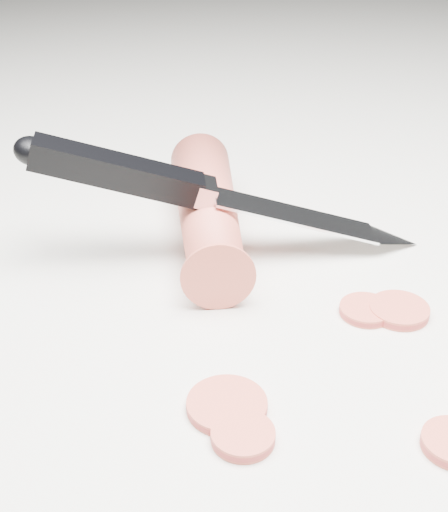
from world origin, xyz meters
TOP-DOWN VIEW (x-y plane):
  - ground at (0.00, 0.00)m, footprint 2.40×2.40m
  - carrot at (0.01, 0.11)m, footprint 0.12×0.17m
  - carrot_slice_0 at (-0.08, -0.06)m, footprint 0.03×0.03m
  - carrot_slice_2 at (0.04, -0.02)m, footprint 0.03×0.03m
  - carrot_slice_5 at (-0.07, -0.04)m, footprint 0.04×0.04m
  - carrot_slice_8 at (0.06, -0.03)m, footprint 0.04×0.04m
  - kitchen_knife at (0.01, 0.09)m, footprint 0.25×0.15m

SIDE VIEW (x-z plane):
  - ground at x=0.00m, z-range 0.00..0.00m
  - carrot_slice_2 at x=0.04m, z-range 0.00..0.01m
  - carrot_slice_5 at x=-0.07m, z-range 0.00..0.01m
  - carrot_slice_8 at x=0.06m, z-range 0.00..0.01m
  - carrot_slice_0 at x=-0.08m, z-range 0.00..0.01m
  - carrot at x=0.01m, z-range 0.00..0.04m
  - kitchen_knife at x=0.01m, z-range 0.00..0.09m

